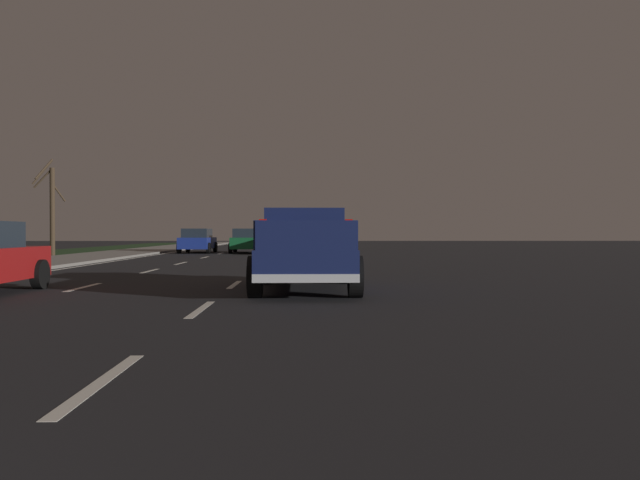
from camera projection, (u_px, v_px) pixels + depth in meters
ground at (223, 263)px, 27.85m from camera, size 144.00×144.00×0.00m
sidewalk_shoulder at (48, 262)px, 27.69m from camera, size 108.00×4.00×0.12m
lane_markings at (169, 260)px, 31.07m from camera, size 108.28×7.04×0.01m
pickup_truck at (304, 249)px, 15.08m from camera, size 5.44×2.32×1.87m
sedan_white at (307, 241)px, 38.23m from camera, size 4.41×2.04×1.54m
sedan_green at (247, 241)px, 41.46m from camera, size 4.42×2.06×1.54m
sedan_blue at (198, 241)px, 41.36m from camera, size 4.40×2.02×1.54m
bare_tree_far at (52, 207)px, 36.82m from camera, size 1.25×1.69×5.47m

